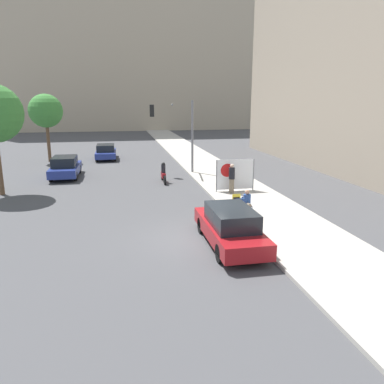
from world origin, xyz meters
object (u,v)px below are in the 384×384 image
(protest_banner, at_px, (235,174))
(pedestrian_behind, at_px, (232,178))
(car_on_road_nearest, at_px, (65,167))
(motorcycle_on_road, at_px, (163,174))
(parked_car_curbside, at_px, (230,227))
(seated_protester, at_px, (247,202))
(car_on_road_midblock, at_px, (106,152))
(street_tree_midblock, at_px, (46,111))
(traffic_light_pole, at_px, (176,124))

(protest_banner, bearing_deg, pedestrian_behind, -125.08)
(car_on_road_nearest, distance_m, motorcycle_on_road, 7.23)
(parked_car_curbside, xyz_separation_m, motorcycle_on_road, (-1.11, 11.54, -0.17))
(seated_protester, relative_size, motorcycle_on_road, 0.57)
(car_on_road_midblock, height_order, street_tree_midblock, street_tree_midblock)
(parked_car_curbside, bearing_deg, street_tree_midblock, 114.31)
(pedestrian_behind, distance_m, traffic_light_pole, 7.74)
(parked_car_curbside, relative_size, street_tree_midblock, 0.81)
(motorcycle_on_road, bearing_deg, car_on_road_midblock, 110.01)
(seated_protester, distance_m, pedestrian_behind, 4.46)
(pedestrian_behind, bearing_deg, car_on_road_midblock, -38.49)
(pedestrian_behind, height_order, car_on_road_nearest, pedestrian_behind)
(protest_banner, bearing_deg, motorcycle_on_road, 134.87)
(parked_car_curbside, distance_m, motorcycle_on_road, 11.59)
(parked_car_curbside, distance_m, street_tree_midblock, 24.46)
(seated_protester, relative_size, street_tree_midblock, 0.21)
(car_on_road_midblock, bearing_deg, pedestrian_behind, -64.05)
(car_on_road_midblock, bearing_deg, seated_protester, -70.93)
(pedestrian_behind, height_order, traffic_light_pole, traffic_light_pole)
(car_on_road_midblock, distance_m, street_tree_midblock, 6.12)
(protest_banner, height_order, car_on_road_midblock, protest_banner)
(protest_banner, distance_m, traffic_light_pole, 7.38)
(seated_protester, distance_m, car_on_road_nearest, 14.92)
(car_on_road_midblock, xyz_separation_m, street_tree_midblock, (-4.84, -0.50, 3.70))
(traffic_light_pole, relative_size, street_tree_midblock, 0.88)
(pedestrian_behind, relative_size, car_on_road_nearest, 0.37)
(traffic_light_pole, distance_m, car_on_road_nearest, 8.42)
(seated_protester, bearing_deg, car_on_road_nearest, 139.82)
(pedestrian_behind, relative_size, street_tree_midblock, 0.29)
(street_tree_midblock, bearing_deg, car_on_road_midblock, 5.86)
(car_on_road_nearest, bearing_deg, street_tree_midblock, 106.85)
(parked_car_curbside, height_order, motorcycle_on_road, parked_car_curbside)
(car_on_road_midblock, xyz_separation_m, motorcycle_on_road, (4.00, -10.99, -0.13))
(parked_car_curbside, bearing_deg, protest_banner, 71.38)
(street_tree_midblock, bearing_deg, car_on_road_nearest, -73.15)
(parked_car_curbside, xyz_separation_m, car_on_road_nearest, (-7.68, 14.53, 0.00))
(pedestrian_behind, bearing_deg, motorcycle_on_road, -25.57)
(parked_car_curbside, relative_size, motorcycle_on_road, 2.20)
(car_on_road_nearest, bearing_deg, protest_banner, -33.19)
(pedestrian_behind, bearing_deg, parked_car_curbside, 98.16)
(seated_protester, xyz_separation_m, car_on_road_midblock, (-6.78, 19.62, -0.10))
(parked_car_curbside, distance_m, car_on_road_nearest, 16.44)
(traffic_light_pole, bearing_deg, pedestrian_behind, -73.43)
(protest_banner, relative_size, parked_car_curbside, 0.48)
(seated_protester, height_order, street_tree_midblock, street_tree_midblock)
(car_on_road_midblock, relative_size, motorcycle_on_road, 2.03)
(seated_protester, distance_m, protest_banner, 4.98)
(seated_protester, distance_m, traffic_light_pole, 11.82)
(parked_car_curbside, distance_m, car_on_road_midblock, 23.11)
(pedestrian_behind, distance_m, car_on_road_midblock, 16.92)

